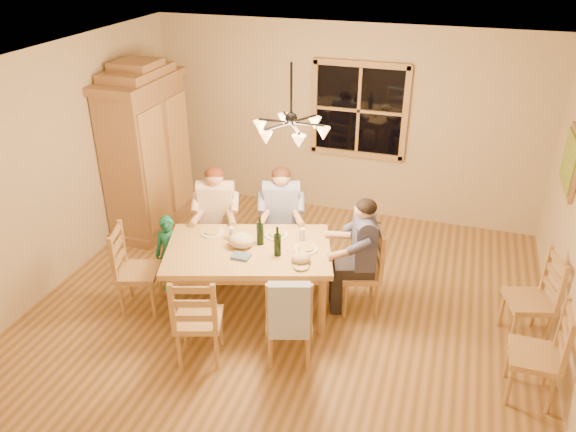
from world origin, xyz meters
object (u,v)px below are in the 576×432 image
(adult_woman, at_px, (216,207))
(child, at_px, (170,254))
(chair_far_left, at_px, (219,246))
(chair_near_right, at_px, (289,332))
(chair_spare_front, at_px, (531,369))
(adult_plaid_man, at_px, (281,207))
(dining_table, at_px, (249,256))
(wine_bottle_b, at_px, (277,241))
(chair_far_right, at_px, (281,246))
(chair_end_right, at_px, (359,284))
(armoire, at_px, (148,154))
(chair_spare_back, at_px, (526,313))
(adult_slate_man, at_px, (362,242))
(chair_end_left, at_px, (140,284))
(chair_near_left, at_px, (200,332))
(chandelier, at_px, (291,128))
(wine_bottle_a, at_px, (260,230))

(adult_woman, height_order, child, adult_woman)
(chair_far_left, xyz_separation_m, child, (-0.33, -0.60, 0.17))
(chair_near_right, bearing_deg, chair_spare_front, -13.07)
(adult_plaid_man, height_order, chair_spare_front, adult_plaid_man)
(dining_table, bearing_deg, wine_bottle_b, -6.22)
(chair_far_right, xyz_separation_m, chair_end_right, (1.08, -0.52, 0.00))
(armoire, height_order, chair_end_right, armoire)
(dining_table, xyz_separation_m, chair_spare_front, (2.87, -0.48, -0.35))
(armoire, xyz_separation_m, chair_spare_back, (4.87, -1.08, -0.75))
(adult_woman, bearing_deg, adult_slate_man, 153.43)
(adult_plaid_man, distance_m, chair_spare_back, 2.89)
(chair_far_right, height_order, chair_end_left, same)
(adult_slate_man, relative_size, chair_spare_front, 0.88)
(adult_plaid_man, relative_size, chair_spare_back, 0.88)
(dining_table, relative_size, adult_plaid_man, 2.26)
(child, bearing_deg, dining_table, -23.69)
(adult_woman, distance_m, wine_bottle_b, 1.22)
(chair_end_right, bearing_deg, adult_plaid_man, 46.64)
(chair_near_right, xyz_separation_m, chair_spare_front, (2.20, 0.17, 0.00))
(chair_end_left, height_order, chair_end_right, same)
(chair_near_left, bearing_deg, chair_spare_back, 5.26)
(chandelier, height_order, chair_far_left, chandelier)
(chair_far_left, bearing_deg, chair_end_left, 46.74)
(chandelier, relative_size, adult_plaid_man, 0.88)
(chair_spare_front, bearing_deg, child, 82.10)
(chair_near_right, bearing_deg, adult_plaid_man, 93.37)
(chair_end_left, bearing_deg, child, 141.48)
(chandelier, bearing_deg, dining_table, -156.15)
(dining_table, bearing_deg, wine_bottle_a, 52.88)
(adult_plaid_man, height_order, wine_bottle_a, adult_plaid_man)
(chandelier, height_order, chair_end_left, chandelier)
(chair_end_left, xyz_separation_m, chair_spare_back, (4.02, 0.72, 0.00))
(adult_slate_man, height_order, wine_bottle_b, adult_slate_man)
(armoire, xyz_separation_m, chair_spare_front, (4.87, -1.92, -0.75))
(wine_bottle_b, relative_size, child, 0.35)
(child, bearing_deg, adult_plaid_man, 17.44)
(chair_far_right, xyz_separation_m, adult_slate_man, (1.08, -0.52, 0.54))
(chandelier, height_order, dining_table, chandelier)
(adult_woman, xyz_separation_m, wine_bottle_b, (1.00, -0.69, 0.08))
(wine_bottle_a, bearing_deg, adult_slate_man, 12.85)
(chair_end_right, bearing_deg, chair_near_left, 116.57)
(dining_table, bearing_deg, chair_far_right, 85.12)
(dining_table, relative_size, chair_end_right, 2.00)
(armoire, xyz_separation_m, adult_woman, (1.34, -0.78, -0.22))
(chair_far_left, xyz_separation_m, wine_bottle_a, (0.75, -0.53, 0.62))
(chandelier, relative_size, chair_end_right, 0.78)
(wine_bottle_b, bearing_deg, chandelier, 71.08)
(dining_table, height_order, chair_spare_front, chair_spare_front)
(chair_far_left, bearing_deg, chair_far_right, 180.00)
(adult_plaid_man, bearing_deg, dining_table, 67.62)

